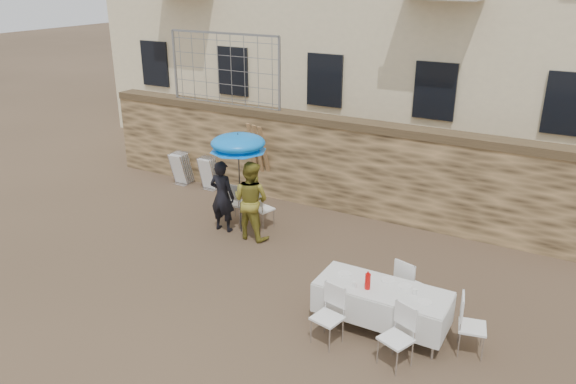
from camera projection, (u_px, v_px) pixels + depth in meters
The scene contains 17 objects.
ground at pixel (207, 302), 9.87m from camera, with size 80.00×80.00×0.00m, color brown.
stone_wall at pixel (330, 164), 13.53m from camera, with size 13.00×0.50×2.20m, color olive.
chain_link_fence at pixel (225, 70), 14.16m from camera, with size 3.20×0.06×1.80m, color gray, non-canonical shape.
man_suit at pixel (222, 196), 12.33m from camera, with size 0.59×0.39×1.62m, color black.
woman_dress at pixel (251, 200), 11.97m from camera, with size 0.84×0.66×1.73m, color gold.
umbrella at pixel (238, 146), 11.80m from camera, with size 1.21×1.21×2.11m.
couple_chair_left at pixel (237, 202), 12.90m from camera, with size 0.48×0.48×0.96m, color white, non-canonical shape.
couple_chair_right at pixel (263, 208), 12.58m from camera, with size 0.48×0.48×0.96m, color white, non-canonical shape.
banquet_table at pixel (383, 290), 8.85m from camera, with size 2.10×0.85×0.78m.
soda_bottle at pixel (368, 281), 8.76m from camera, with size 0.09×0.09×0.26m, color red.
table_chair_front_left at pixel (327, 317), 8.61m from camera, with size 0.48×0.48×0.96m, color white, non-canonical shape.
table_chair_front_right at pixel (396, 338), 8.11m from camera, with size 0.48×0.48×0.96m, color white, non-canonical shape.
table_chair_back at pixel (409, 284), 9.51m from camera, with size 0.48×0.48×0.96m, color white, non-canonical shape.
table_chair_side at pixel (473, 325), 8.39m from camera, with size 0.48×0.48×0.96m, color white, non-canonical shape.
chair_stack_left at pixel (185, 166), 15.32m from camera, with size 0.46×0.47×0.92m, color white, non-canonical shape.
chair_stack_right at pixel (212, 172), 14.91m from camera, with size 0.46×0.40×0.92m, color white, non-canonical shape.
wood_planks at pixel (264, 161), 14.05m from camera, with size 0.70×0.20×2.00m, color #A37749, non-canonical shape.
Camera 1 is at (5.37, -6.70, 5.42)m, focal length 35.00 mm.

